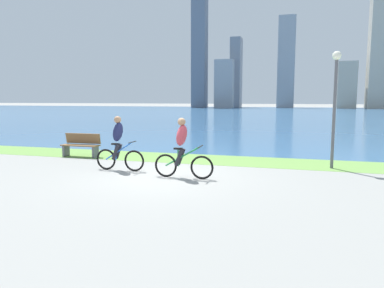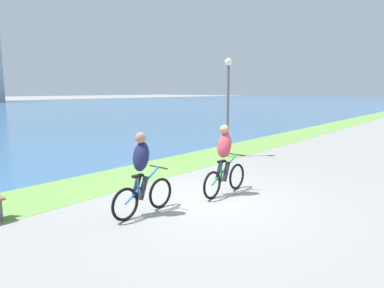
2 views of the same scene
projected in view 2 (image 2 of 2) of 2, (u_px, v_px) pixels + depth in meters
ground_plane at (209, 199)px, 8.15m from camera, size 300.00×300.00×0.00m
grass_strip_bayside at (120, 177)px, 10.17m from camera, size 120.00×2.19×0.01m
cyclist_lead at (224, 160)px, 8.42m from camera, size 1.73×0.52×1.71m
cyclist_trailing at (142, 174)px, 7.02m from camera, size 1.63×0.52×1.70m
lamppost_tall at (228, 92)px, 13.08m from camera, size 0.28×0.28×3.70m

